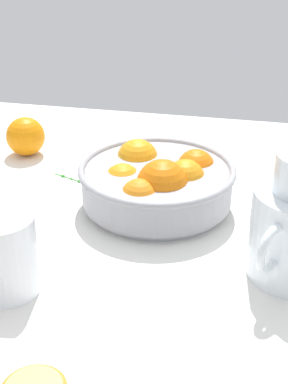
# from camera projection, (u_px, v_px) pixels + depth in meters

# --- Properties ---
(ground_plane) EXTENTS (1.16, 1.09, 0.03)m
(ground_plane) POSITION_uv_depth(u_px,v_px,m) (166.00, 237.00, 0.95)
(ground_plane) COLOR white
(fruit_bowl) EXTENTS (0.27, 0.27, 0.11)m
(fruit_bowl) POSITION_uv_depth(u_px,v_px,m) (157.00, 183.00, 1.00)
(fruit_bowl) COLOR #99999E
(fruit_bowl) RESTS_ON ground_plane
(juice_glass) EXTENTS (0.09, 0.09, 0.12)m
(juice_glass) POSITION_uv_depth(u_px,v_px,m) (4.00, 257.00, 0.78)
(juice_glass) COLOR white
(juice_glass) RESTS_ON ground_plane
(loose_orange_1) EXTENTS (0.08, 0.08, 0.08)m
(loose_orange_1) POSITION_uv_depth(u_px,v_px,m) (26.00, 136.00, 1.20)
(loose_orange_1) COLOR orange
(loose_orange_1) RESTS_ON ground_plane
(herb_sprig_0) EXTENTS (0.08, 0.03, 0.01)m
(herb_sprig_0) POSITION_uv_depth(u_px,v_px,m) (72.00, 178.00, 1.11)
(herb_sprig_0) COLOR green
(herb_sprig_0) RESTS_ON ground_plane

